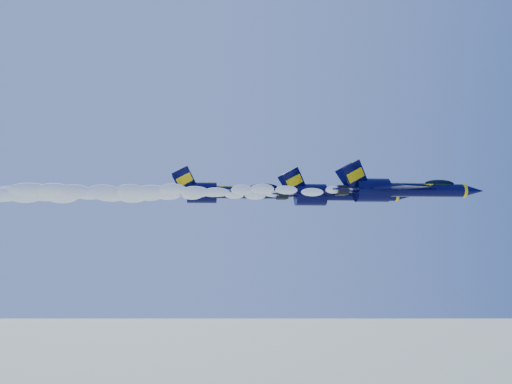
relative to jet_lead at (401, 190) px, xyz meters
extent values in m
cylinder|color=black|center=(2.78, 0.00, -0.07)|extent=(8.86, 1.48, 1.48)
ellipsoid|color=black|center=(-3.43, 0.00, -0.12)|extent=(1.54, 2.66, 6.30)
cone|color=black|center=(8.49, 0.00, -0.07)|extent=(2.56, 1.48, 1.48)
cylinder|color=yellow|center=(7.31, 0.00, -0.07)|extent=(0.34, 1.54, 1.54)
ellipsoid|color=black|center=(4.45, 0.00, 0.67)|extent=(3.54, 1.15, 0.97)
cube|color=yellow|center=(4.45, 0.00, 0.38)|extent=(4.14, 0.98, 0.18)
cube|color=black|center=(-1.65, -3.94, -0.07)|extent=(5.28, 6.26, 0.18)
cube|color=black|center=(-1.65, 3.94, -0.07)|extent=(5.28, 6.26, 0.18)
cube|color=yellow|center=(-0.27, -3.94, 0.03)|extent=(2.37, 4.93, 0.10)
cube|color=yellow|center=(-0.27, 3.94, 0.03)|extent=(2.37, 4.93, 0.10)
cube|color=black|center=(-5.59, -1.03, 1.41)|extent=(3.21, 1.01, 3.45)
cube|color=black|center=(-5.59, 1.03, 1.41)|extent=(3.21, 1.01, 3.45)
cylinder|color=black|center=(-6.87, -0.64, -0.16)|extent=(1.18, 1.08, 1.08)
cylinder|color=black|center=(-6.87, 0.64, -0.16)|extent=(1.18, 1.08, 1.08)
cube|color=yellow|center=(-0.18, 0.00, 0.70)|extent=(10.83, 0.34, 0.08)
ellipsoid|color=white|center=(-24.57, 0.00, -0.37)|extent=(34.42, 1.78, 1.60)
cylinder|color=black|center=(-2.25, 7.95, -0.07)|extent=(9.08, 1.51, 1.51)
ellipsoid|color=black|center=(-8.61, 7.95, -0.12)|extent=(1.57, 2.72, 6.46)
cone|color=black|center=(3.60, 7.95, -0.07)|extent=(2.62, 1.51, 1.51)
cylinder|color=yellow|center=(2.39, 7.95, -0.07)|extent=(0.35, 1.57, 1.57)
ellipsoid|color=black|center=(-0.54, 7.95, 0.69)|extent=(3.63, 1.18, 1.00)
cube|color=yellow|center=(-0.54, 7.95, 0.39)|extent=(4.24, 1.01, 0.18)
cube|color=black|center=(-6.79, 3.92, -0.07)|extent=(5.41, 6.41, 0.18)
cube|color=black|center=(-6.79, 11.99, -0.07)|extent=(5.41, 6.41, 0.18)
cube|color=yellow|center=(-5.38, 3.92, 0.03)|extent=(2.43, 5.05, 0.10)
cube|color=yellow|center=(-5.38, 11.99, 0.03)|extent=(2.43, 5.05, 0.10)
cube|color=black|center=(-10.83, 6.89, 1.45)|extent=(3.29, 1.04, 3.54)
cube|color=black|center=(-10.83, 9.01, 1.45)|extent=(3.29, 1.04, 3.54)
cylinder|color=black|center=(-12.14, 7.29, -0.17)|extent=(1.21, 1.11, 1.11)
cylinder|color=black|center=(-12.14, 8.61, -0.17)|extent=(1.21, 1.11, 1.11)
cube|color=yellow|center=(-5.28, 7.95, 0.72)|extent=(11.10, 0.35, 0.08)
ellipsoid|color=white|center=(-29.85, 7.95, -0.38)|extent=(34.42, 1.83, 1.64)
cylinder|color=black|center=(-15.25, 14.63, 0.56)|extent=(9.37, 1.56, 1.56)
ellipsoid|color=black|center=(-21.81, 14.63, 0.51)|extent=(1.62, 2.81, 6.66)
cone|color=black|center=(-9.21, 14.63, 0.56)|extent=(2.71, 1.56, 1.56)
cylinder|color=yellow|center=(-10.46, 14.63, 0.56)|extent=(0.36, 1.62, 1.62)
ellipsoid|color=black|center=(-13.48, 14.63, 1.34)|extent=(3.75, 1.22, 1.03)
cube|color=yellow|center=(-13.48, 14.63, 1.03)|extent=(4.37, 1.04, 0.19)
cube|color=black|center=(-19.93, 10.46, 0.56)|extent=(5.58, 6.61, 0.19)
cube|color=black|center=(-19.93, 18.79, 0.56)|extent=(5.58, 6.61, 0.19)
cube|color=yellow|center=(-18.48, 10.46, 0.67)|extent=(2.51, 5.21, 0.10)
cube|color=yellow|center=(-18.48, 18.79, 0.67)|extent=(2.51, 5.21, 0.10)
cube|color=black|center=(-24.10, 13.53, 2.12)|extent=(3.39, 1.07, 3.65)
cube|color=black|center=(-24.10, 15.72, 2.12)|extent=(3.39, 1.07, 3.65)
cylinder|color=black|center=(-25.45, 13.95, 0.46)|extent=(1.25, 1.14, 1.14)
cylinder|color=black|center=(-25.45, 15.30, 0.46)|extent=(1.25, 1.14, 1.14)
cube|color=yellow|center=(-18.37, 14.63, 1.37)|extent=(11.45, 0.36, 0.08)
ellipsoid|color=white|center=(-43.18, 14.63, 0.25)|extent=(34.42, 1.88, 1.70)
camera|label=1|loc=(-23.93, -60.91, -5.04)|focal=40.00mm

